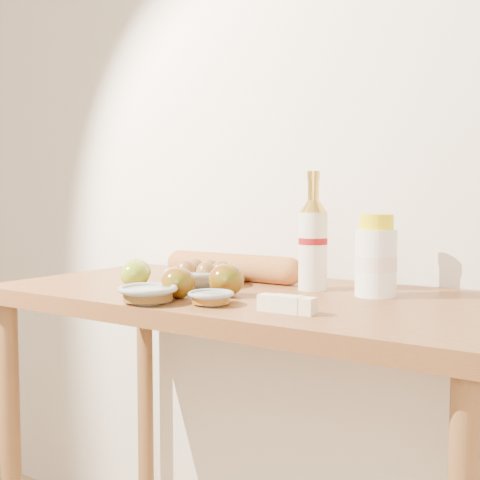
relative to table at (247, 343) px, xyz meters
name	(u,v)px	position (x,y,z in m)	size (l,w,h in m)	color
back_wall	(312,130)	(0.00, 0.33, 0.52)	(3.50, 0.02, 2.60)	silver
table	(247,343)	(0.00, 0.00, 0.00)	(1.20, 0.60, 0.90)	#935B2F
bourbon_bottle	(313,242)	(0.12, 0.10, 0.24)	(0.09, 0.09, 0.28)	beige
cream_bottle	(376,258)	(0.28, 0.09, 0.21)	(0.10, 0.10, 0.18)	white
egg_bowl	(201,275)	(-0.14, 0.01, 0.15)	(0.19, 0.19, 0.06)	gray
baguette	(231,267)	(-0.14, 0.13, 0.16)	(0.42, 0.08, 0.07)	#BF773A
apple_yellowgreen	(135,274)	(-0.25, -0.11, 0.16)	(0.08, 0.08, 0.06)	#A59821
apple_redgreen_front	(178,283)	(-0.07, -0.17, 0.16)	(0.10, 0.10, 0.07)	#911007
apple_redgreen_right	(226,280)	(0.00, -0.09, 0.16)	(0.08, 0.08, 0.07)	#931608
sugar_bowl	(148,294)	(-0.08, -0.25, 0.14)	(0.14, 0.14, 0.04)	#94A19D
syrup_bowl	(211,298)	(0.04, -0.20, 0.14)	(0.10, 0.10, 0.03)	gray
butter_stick	(287,304)	(0.21, -0.18, 0.14)	(0.11, 0.04, 0.03)	#F3ECBC
apple_extra	(137,272)	(-0.28, -0.07, 0.16)	(0.08, 0.08, 0.06)	#A59821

